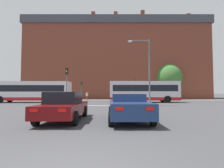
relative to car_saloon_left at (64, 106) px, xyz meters
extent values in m
cube|color=silver|center=(1.69, 10.28, -0.75)|extent=(7.28, 0.30, 0.01)
cube|color=gray|center=(1.69, 25.43, -0.74)|extent=(68.09, 2.50, 0.01)
cube|color=brown|center=(3.61, 35.14, 7.74)|extent=(42.24, 12.53, 16.98)
cube|color=#42444C|center=(3.61, 35.14, 17.15)|extent=(43.08, 13.03, 1.83)
cube|color=brown|center=(-14.46, 36.00, 19.29)|extent=(0.90, 0.90, 2.45)
cube|color=brown|center=(-8.61, 36.61, 19.29)|extent=(0.90, 0.90, 2.45)
cube|color=brown|center=(-2.10, 32.86, 19.29)|extent=(0.90, 0.90, 2.45)
cube|color=brown|center=(3.42, 32.87, 19.29)|extent=(0.90, 0.90, 2.45)
cube|color=brown|center=(9.89, 32.16, 19.29)|extent=(0.90, 0.90, 2.45)
cube|color=brown|center=(15.10, 34.54, 19.29)|extent=(0.90, 0.90, 2.45)
cube|color=brown|center=(21.72, 33.87, 19.29)|extent=(0.90, 0.90, 2.45)
cube|color=#600C0F|center=(0.00, 0.01, -0.14)|extent=(1.82, 4.65, 0.57)
cube|color=black|center=(0.00, -0.03, 0.44)|extent=(1.55, 2.10, 0.59)
cylinder|color=black|center=(-0.87, 1.45, -0.43)|extent=(0.22, 0.64, 0.64)
cylinder|color=black|center=(0.86, 1.46, -0.43)|extent=(0.22, 0.64, 0.64)
cylinder|color=black|center=(-0.86, -1.43, -0.43)|extent=(0.22, 0.64, 0.64)
cylinder|color=black|center=(0.87, -1.42, -0.43)|extent=(0.22, 0.64, 0.64)
cube|color=red|center=(-0.55, -2.33, 0.00)|extent=(0.32, 0.05, 0.12)
cube|color=red|center=(0.57, -2.33, 0.00)|extent=(0.32, 0.05, 0.12)
cube|color=navy|center=(3.35, -0.24, -0.09)|extent=(1.93, 4.41, 0.68)
cube|color=navy|center=(3.35, -0.13, 0.44)|extent=(1.64, 1.33, 0.37)
cylinder|color=black|center=(2.43, 1.11, -0.43)|extent=(0.23, 0.64, 0.64)
cylinder|color=black|center=(4.25, 1.13, -0.43)|extent=(0.23, 0.64, 0.64)
cylinder|color=black|center=(2.46, -1.61, -0.43)|extent=(0.23, 0.64, 0.64)
cylinder|color=black|center=(4.27, -1.59, -0.43)|extent=(0.23, 0.64, 0.64)
cube|color=red|center=(2.79, -2.46, 0.08)|extent=(0.32, 0.05, 0.12)
cube|color=red|center=(3.96, -2.45, 0.08)|extent=(0.32, 0.05, 0.12)
cube|color=silver|center=(7.22, 16.64, 0.97)|extent=(10.01, 2.59, 2.73)
cube|color=#AD191E|center=(7.22, 16.64, -0.18)|extent=(10.03, 2.61, 0.44)
cube|color=black|center=(7.22, 16.64, 1.34)|extent=(9.21, 2.62, 0.90)
cylinder|color=black|center=(4.12, 15.40, -0.25)|extent=(1.00, 0.28, 1.00)
cylinder|color=black|center=(4.12, 17.88, -0.25)|extent=(1.00, 0.28, 1.00)
cylinder|color=black|center=(10.32, 15.40, -0.25)|extent=(1.00, 0.28, 1.00)
cylinder|color=black|center=(10.32, 17.88, -0.25)|extent=(1.00, 0.28, 1.00)
cube|color=silver|center=(-9.47, 16.26, 0.95)|extent=(11.60, 2.52, 2.69)
cube|color=#AD191E|center=(-9.47, 16.26, -0.18)|extent=(11.62, 2.54, 0.44)
cube|color=black|center=(-9.47, 16.26, 1.29)|extent=(10.67, 2.55, 0.90)
cylinder|color=black|center=(-13.07, 17.47, -0.25)|extent=(1.00, 0.28, 1.00)
cylinder|color=black|center=(-5.88, 15.05, -0.25)|extent=(1.00, 0.28, 1.00)
cylinder|color=black|center=(-5.88, 17.47, -0.25)|extent=(1.00, 0.28, 1.00)
cylinder|color=slate|center=(6.93, 24.77, 0.85)|extent=(0.12, 0.12, 3.21)
cube|color=black|center=(6.93, 24.77, 2.86)|extent=(0.26, 0.20, 0.80)
sphere|color=red|center=(6.93, 24.64, 3.11)|extent=(0.17, 0.17, 0.17)
sphere|color=black|center=(6.93, 24.64, 2.86)|extent=(0.17, 0.17, 0.17)
sphere|color=black|center=(6.93, 24.64, 2.60)|extent=(0.17, 0.17, 0.17)
cylinder|color=slate|center=(-2.81, 11.21, 1.03)|extent=(0.12, 0.12, 3.56)
cube|color=black|center=(-2.81, 11.21, 3.22)|extent=(0.26, 0.20, 0.80)
sphere|color=black|center=(-2.81, 11.08, 3.47)|extent=(0.17, 0.17, 0.17)
sphere|color=orange|center=(-2.81, 11.08, 3.22)|extent=(0.17, 0.17, 0.17)
sphere|color=black|center=(-2.81, 11.08, 2.96)|extent=(0.17, 0.17, 0.17)
cylinder|color=slate|center=(-3.47, 24.88, 0.65)|extent=(0.12, 0.12, 2.80)
cube|color=black|center=(-3.47, 24.88, 2.46)|extent=(0.26, 0.20, 0.80)
sphere|color=black|center=(-3.47, 24.75, 2.71)|extent=(0.17, 0.17, 0.17)
sphere|color=black|center=(-3.47, 24.75, 2.46)|extent=(0.17, 0.17, 0.17)
sphere|color=#1ED14C|center=(-3.47, 24.75, 2.20)|extent=(0.17, 0.17, 0.17)
cylinder|color=slate|center=(6.71, 10.31, 3.00)|extent=(0.16, 0.16, 7.49)
cylinder|color=slate|center=(5.64, 10.31, 6.59)|extent=(2.15, 0.10, 0.10)
ellipsoid|color=#B2B2B7|center=(4.56, 10.31, 6.49)|extent=(0.50, 0.36, 0.22)
cylinder|color=black|center=(10.06, 24.50, -0.32)|extent=(0.13, 0.13, 0.85)
cylinder|color=black|center=(10.06, 24.67, -0.32)|extent=(0.13, 0.13, 0.85)
cube|color=#336B38|center=(10.06, 24.58, 0.44)|extent=(0.23, 0.41, 0.67)
sphere|color=tan|center=(10.06, 24.58, 0.91)|extent=(0.26, 0.26, 0.26)
cylinder|color=brown|center=(-2.60, 26.02, -0.38)|extent=(0.13, 0.13, 0.74)
cylinder|color=brown|center=(-2.48, 26.14, -0.38)|extent=(0.13, 0.13, 0.74)
cube|color=tan|center=(-2.54, 26.08, 0.29)|extent=(0.43, 0.44, 0.59)
sphere|color=tan|center=(-2.54, 26.08, 0.70)|extent=(0.22, 0.22, 0.22)
cylinder|color=brown|center=(2.78, 24.86, -0.31)|extent=(0.13, 0.13, 0.88)
cylinder|color=brown|center=(2.70, 25.01, -0.31)|extent=(0.13, 0.13, 0.88)
cube|color=tan|center=(2.74, 24.93, 0.48)|extent=(0.38, 0.46, 0.70)
sphere|color=tan|center=(2.74, 24.93, 0.96)|extent=(0.26, 0.26, 0.26)
cylinder|color=#4C3823|center=(15.14, 29.89, 0.32)|extent=(0.36, 0.36, 2.13)
ellipsoid|color=#3D7033|center=(15.14, 29.89, 3.98)|extent=(6.12, 6.12, 6.42)
camera|label=1|loc=(2.51, -9.19, 0.70)|focal=28.00mm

